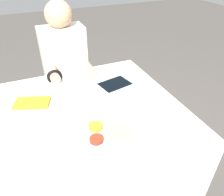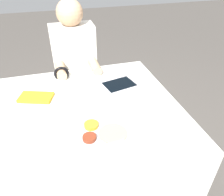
% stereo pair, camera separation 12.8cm
% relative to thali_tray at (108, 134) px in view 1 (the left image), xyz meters
% --- Properties ---
extents(ground_plane, '(12.00, 12.00, 0.00)m').
position_rel_thali_tray_xyz_m(ground_plane, '(-0.05, 0.25, -0.74)').
color(ground_plane, '#4C4742').
extents(dining_table, '(1.14, 1.05, 0.74)m').
position_rel_thali_tray_xyz_m(dining_table, '(-0.05, 0.25, -0.38)').
color(dining_table, silver).
rests_on(dining_table, ground_plane).
extents(thali_tray, '(0.31, 0.31, 0.03)m').
position_rel_thali_tray_xyz_m(thali_tray, '(0.00, 0.00, 0.00)').
color(thali_tray, '#B7BABF').
rests_on(thali_tray, dining_table).
extents(red_notebook, '(0.23, 0.18, 0.02)m').
position_rel_thali_tray_xyz_m(red_notebook, '(-0.32, 0.43, 0.00)').
color(red_notebook, silver).
rests_on(red_notebook, dining_table).
extents(tablet_device, '(0.26, 0.21, 0.01)m').
position_rel_thali_tray_xyz_m(tablet_device, '(0.24, 0.45, -0.00)').
color(tablet_device, '#B7B7BC').
rests_on(tablet_device, dining_table).
extents(person_diner, '(0.36, 0.43, 1.23)m').
position_rel_thali_tray_xyz_m(person_diner, '(-0.01, 0.92, -0.16)').
color(person_diner, black).
rests_on(person_diner, ground_plane).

